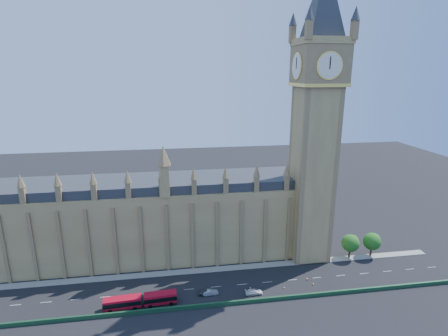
{
  "coord_description": "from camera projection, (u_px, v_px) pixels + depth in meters",
  "views": [
    {
      "loc": [
        -7.45,
        -90.8,
        62.25
      ],
      "look_at": [
        8.02,
        10.0,
        34.14
      ],
      "focal_mm": 28.0,
      "sensor_mm": 36.0,
      "label": 1
    }
  ],
  "objects": [
    {
      "name": "car_white",
      "position": [
        254.0,
        292.0,
        101.03
      ],
      "size": [
        5.25,
        2.27,
        1.51
      ],
      "primitive_type": "imported",
      "rotation": [
        0.0,
        0.0,
        1.6
      ],
      "color": "silver",
      "rests_on": "ground"
    },
    {
      "name": "ground",
      "position": [
        203.0,
        288.0,
        104.15
      ],
      "size": [
        400.0,
        400.0,
        0.0
      ],
      "primitive_type": "plane",
      "color": "black",
      "rests_on": "ground"
    },
    {
      "name": "car_grey",
      "position": [
        206.0,
        292.0,
        101.07
      ],
      "size": [
        4.75,
        2.03,
        1.6
      ],
      "primitive_type": "imported",
      "rotation": [
        0.0,
        0.0,
        1.6
      ],
      "color": "#3B3E42",
      "rests_on": "ground"
    },
    {
      "name": "red_bus",
      "position": [
        141.0,
        301.0,
        95.57
      ],
      "size": [
        19.74,
        4.07,
        3.33
      ],
      "rotation": [
        0.0,
        0.0,
        0.06
      ],
      "color": "#A80B1F",
      "rests_on": "ground"
    },
    {
      "name": "bridge_parapet",
      "position": [
        206.0,
        306.0,
        95.41
      ],
      "size": [
        160.0,
        0.6,
        1.2
      ],
      "primitive_type": "cube",
      "color": "#1E4C2D",
      "rests_on": "ground"
    },
    {
      "name": "cone_b",
      "position": [
        250.0,
        288.0,
        103.61
      ],
      "size": [
        0.45,
        0.45,
        0.64
      ],
      "rotation": [
        0.0,
        0.0,
        0.12
      ],
      "color": "black",
      "rests_on": "ground"
    },
    {
      "name": "cone_d",
      "position": [
        313.0,
        284.0,
        105.48
      ],
      "size": [
        0.55,
        0.55,
        0.72
      ],
      "rotation": [
        0.0,
        0.0,
        0.24
      ],
      "color": "black",
      "rests_on": "ground"
    },
    {
      "name": "tree_east_near",
      "position": [
        351.0,
        243.0,
        119.89
      ],
      "size": [
        6.0,
        6.0,
        8.5
      ],
      "color": "#382619",
      "rests_on": "ground"
    },
    {
      "name": "kerb_north",
      "position": [
        200.0,
        271.0,
        113.18
      ],
      "size": [
        160.0,
        3.0,
        0.16
      ],
      "primitive_type": "cube",
      "color": "gray",
      "rests_on": "ground"
    },
    {
      "name": "cone_a",
      "position": [
        284.0,
        288.0,
        103.78
      ],
      "size": [
        0.53,
        0.53,
        0.67
      ],
      "rotation": [
        0.0,
        0.0,
        0.33
      ],
      "color": "black",
      "rests_on": "ground"
    },
    {
      "name": "cone_c",
      "position": [
        307.0,
        279.0,
        108.06
      ],
      "size": [
        0.59,
        0.59,
        0.74
      ],
      "rotation": [
        0.0,
        0.0,
        0.3
      ],
      "color": "black",
      "rests_on": "ground"
    },
    {
      "name": "elizabeth_tower",
      "position": [
        317.0,
        98.0,
        108.54
      ],
      "size": [
        20.59,
        20.59,
        105.0
      ],
      "color": "olive",
      "rests_on": "ground"
    },
    {
      "name": "car_silver",
      "position": [
        211.0,
        292.0,
        100.91
      ],
      "size": [
        4.55,
        1.84,
        1.47
      ],
      "primitive_type": "imported",
      "rotation": [
        0.0,
        0.0,
        1.63
      ],
      "color": "#929599",
      "rests_on": "ground"
    },
    {
      "name": "tree_east_far",
      "position": [
        372.0,
        241.0,
        121.06
      ],
      "size": [
        6.0,
        6.0,
        8.5
      ],
      "color": "#382619",
      "rests_on": "ground"
    },
    {
      "name": "palace_westminster",
      "position": [
        122.0,
        220.0,
        117.77
      ],
      "size": [
        120.0,
        20.0,
        28.0
      ],
      "color": "olive",
      "rests_on": "ground"
    }
  ]
}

